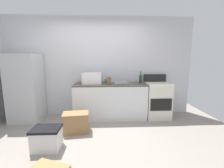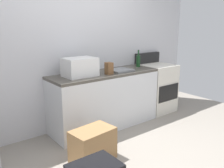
# 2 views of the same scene
# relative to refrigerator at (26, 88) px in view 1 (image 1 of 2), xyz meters

# --- Properties ---
(ground_plane) EXTENTS (6.00, 6.00, 0.00)m
(ground_plane) POSITION_rel_refrigerator_xyz_m (1.75, -1.15, -0.81)
(ground_plane) COLOR gray
(wall_back) EXTENTS (5.00, 0.10, 2.60)m
(wall_back) POSITION_rel_refrigerator_xyz_m (1.75, 0.40, 0.49)
(wall_back) COLOR silver
(wall_back) RESTS_ON ground_plane
(kitchen_counter) EXTENTS (1.80, 0.60, 0.90)m
(kitchen_counter) POSITION_rel_refrigerator_xyz_m (2.05, 0.05, -0.36)
(kitchen_counter) COLOR silver
(kitchen_counter) RESTS_ON ground_plane
(refrigerator) EXTENTS (0.68, 0.66, 1.63)m
(refrigerator) POSITION_rel_refrigerator_xyz_m (0.00, 0.00, 0.00)
(refrigerator) COLOR silver
(refrigerator) RESTS_ON ground_plane
(stove_oven) EXTENTS (0.60, 0.61, 1.10)m
(stove_oven) POSITION_rel_refrigerator_xyz_m (3.27, 0.06, -0.35)
(stove_oven) COLOR silver
(stove_oven) RESTS_ON ground_plane
(microwave) EXTENTS (0.46, 0.34, 0.27)m
(microwave) POSITION_rel_refrigerator_xyz_m (1.60, 0.05, 0.22)
(microwave) COLOR white
(microwave) RESTS_ON kitchen_counter
(sink_basin) EXTENTS (0.36, 0.32, 0.03)m
(sink_basin) POSITION_rel_refrigerator_xyz_m (2.32, -0.01, 0.10)
(sink_basin) COLOR slate
(sink_basin) RESTS_ON kitchen_counter
(wine_bottle) EXTENTS (0.07, 0.07, 0.30)m
(wine_bottle) POSITION_rel_refrigerator_xyz_m (2.84, 0.11, 0.20)
(wine_bottle) COLOR #193F1E
(wine_bottle) RESTS_ON kitchen_counter
(coffee_mug) EXTENTS (0.08, 0.08, 0.10)m
(coffee_mug) POSITION_rel_refrigerator_xyz_m (1.95, 0.17, 0.14)
(coffee_mug) COLOR #338C4C
(coffee_mug) RESTS_ON kitchen_counter
(knife_block) EXTENTS (0.10, 0.10, 0.18)m
(knife_block) POSITION_rel_refrigerator_xyz_m (2.02, -0.10, 0.18)
(knife_block) COLOR brown
(knife_block) RESTS_ON kitchen_counter
(cardboard_box_large) EXTENTS (0.55, 0.39, 0.41)m
(cardboard_box_large) POSITION_rel_refrigerator_xyz_m (1.31, -0.70, -0.61)
(cardboard_box_large) COLOR olive
(cardboard_box_large) RESTS_ON ground_plane
(storage_bin) EXTENTS (0.46, 0.36, 0.38)m
(storage_bin) POSITION_rel_refrigerator_xyz_m (0.93, -1.31, -0.62)
(storage_bin) COLOR silver
(storage_bin) RESTS_ON ground_plane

